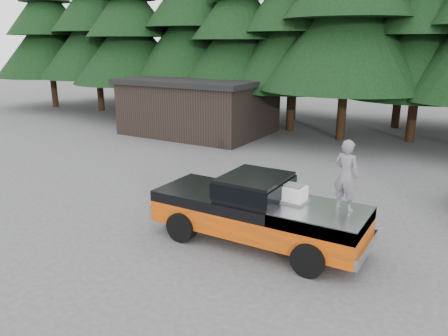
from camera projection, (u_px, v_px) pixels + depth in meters
The scene contains 6 objects.
ground at pixel (226, 235), 12.55m from camera, with size 120.00×120.00×0.00m, color #454547.
pickup_truck at pixel (257, 220), 11.92m from camera, with size 6.00×2.04×1.33m, color #EC5000, non-canonical shape.
truck_cab at pixel (255, 186), 11.70m from camera, with size 1.66×1.90×0.59m, color black.
air_compressor at pixel (294, 195), 11.33m from camera, with size 0.61×0.50×0.42m, color white.
man_on_bed at pixel (346, 175), 10.65m from camera, with size 0.65×0.43×1.78m, color slate.
utility_building at pixel (199, 105), 26.42m from camera, with size 8.40×6.40×3.30m.
Camera 1 is at (5.86, -9.91, 5.34)m, focal length 35.00 mm.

